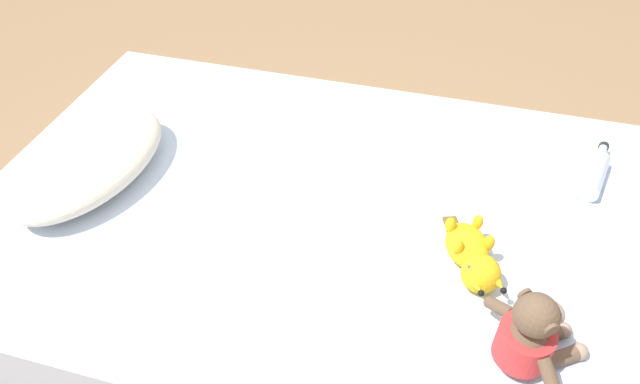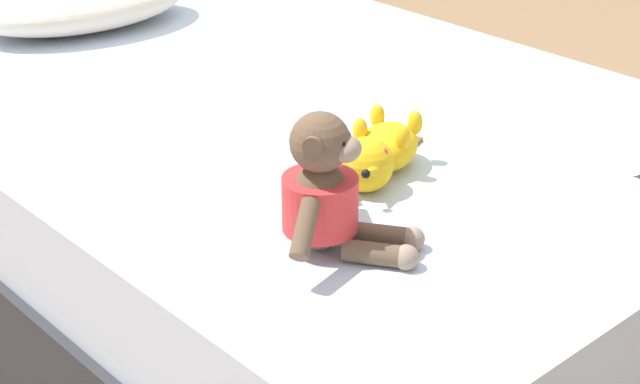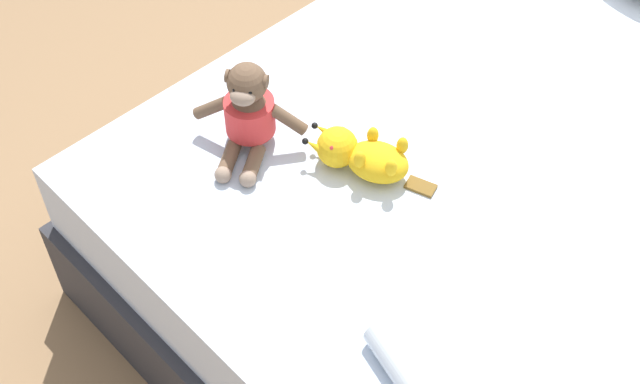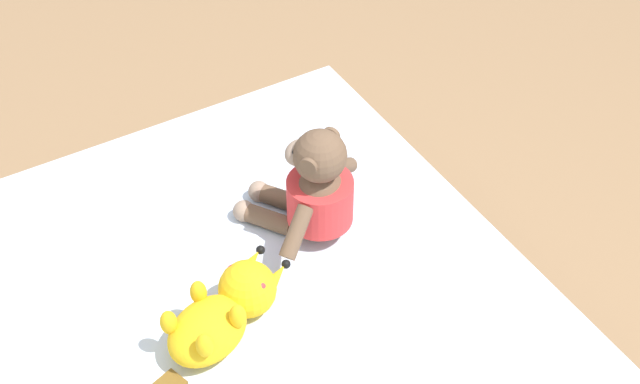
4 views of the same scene
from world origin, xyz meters
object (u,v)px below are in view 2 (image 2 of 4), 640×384
bed (279,198)px  pillow (80,2)px  plush_monkey (327,195)px  plush_yellow_creature (378,153)px

bed → pillow: (-0.07, 0.72, 0.33)m
bed → plush_monkey: plush_monkey is taller
plush_yellow_creature → bed: bearing=73.6°
bed → pillow: 0.79m
bed → plush_monkey: bearing=-123.3°
bed → plush_yellow_creature: bearing=-106.4°
plush_monkey → plush_yellow_creature: bearing=27.7°
pillow → plush_yellow_creature: pillow is taller
pillow → bed: bearing=-84.6°
bed → pillow: bearing=95.4°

